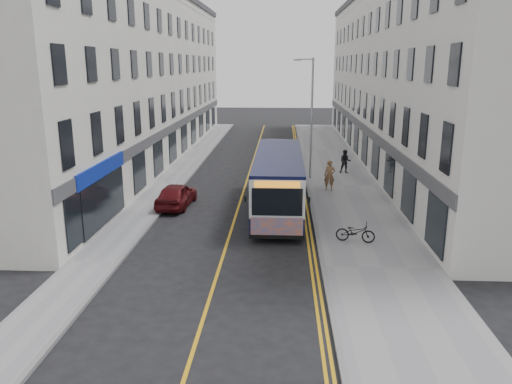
# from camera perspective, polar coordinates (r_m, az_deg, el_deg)

# --- Properties ---
(ground) EXTENTS (140.00, 140.00, 0.00)m
(ground) POSITION_cam_1_polar(r_m,az_deg,el_deg) (20.71, -3.76, -7.20)
(ground) COLOR black
(ground) RESTS_ON ground
(pavement_east) EXTENTS (4.50, 64.00, 0.12)m
(pavement_east) POSITION_cam_1_polar(r_m,az_deg,el_deg) (32.24, 9.91, 0.68)
(pavement_east) COLOR gray
(pavement_east) RESTS_ON ground
(pavement_west) EXTENTS (2.00, 64.00, 0.12)m
(pavement_west) POSITION_cam_1_polar(r_m,az_deg,el_deg) (32.85, -9.97, 0.94)
(pavement_west) COLOR gray
(pavement_west) RESTS_ON ground
(kerb_east) EXTENTS (0.18, 64.00, 0.13)m
(kerb_east) POSITION_cam_1_polar(r_m,az_deg,el_deg) (32.05, 5.91, 0.75)
(kerb_east) COLOR slate
(kerb_east) RESTS_ON ground
(kerb_west) EXTENTS (0.18, 64.00, 0.13)m
(kerb_west) POSITION_cam_1_polar(r_m,az_deg,el_deg) (32.64, -8.26, 0.93)
(kerb_west) COLOR slate
(kerb_west) RESTS_ON ground
(road_centre_line) EXTENTS (0.12, 64.00, 0.01)m
(road_centre_line) POSITION_cam_1_polar(r_m,az_deg,el_deg) (32.11, -1.24, 0.74)
(road_centre_line) COLOR orange
(road_centre_line) RESTS_ON ground
(road_dbl_yellow_inner) EXTENTS (0.10, 64.00, 0.01)m
(road_dbl_yellow_inner) POSITION_cam_1_polar(r_m,az_deg,el_deg) (32.05, 5.10, 0.65)
(road_dbl_yellow_inner) COLOR orange
(road_dbl_yellow_inner) RESTS_ON ground
(road_dbl_yellow_outer) EXTENTS (0.10, 64.00, 0.01)m
(road_dbl_yellow_outer) POSITION_cam_1_polar(r_m,az_deg,el_deg) (32.05, 5.46, 0.65)
(road_dbl_yellow_outer) COLOR orange
(road_dbl_yellow_outer) RESTS_ON ground
(terrace_east) EXTENTS (6.00, 46.00, 13.00)m
(terrace_east) POSITION_cam_1_polar(r_m,az_deg,el_deg) (41.14, 16.30, 12.35)
(terrace_east) COLOR silver
(terrace_east) RESTS_ON ground
(terrace_west) EXTENTS (6.00, 46.00, 13.00)m
(terrace_west) POSITION_cam_1_polar(r_m,az_deg,el_deg) (41.70, -13.05, 12.58)
(terrace_west) COLOR silver
(terrace_west) RESTS_ON ground
(streetlamp) EXTENTS (1.32, 0.18, 8.00)m
(streetlamp) POSITION_cam_1_polar(r_m,az_deg,el_deg) (33.31, 6.24, 8.80)
(streetlamp) COLOR #9D9FA5
(streetlamp) RESTS_ON ground
(city_bus) EXTENTS (2.47, 10.56, 3.07)m
(city_bus) POSITION_cam_1_polar(r_m,az_deg,el_deg) (26.27, 2.57, 1.36)
(city_bus) COLOR black
(city_bus) RESTS_ON ground
(bicycle) EXTENTS (1.76, 0.91, 0.88)m
(bicycle) POSITION_cam_1_polar(r_m,az_deg,el_deg) (22.07, 11.29, -4.52)
(bicycle) COLOR black
(bicycle) RESTS_ON pavement_east
(pedestrian_near) EXTENTS (0.71, 0.50, 1.84)m
(pedestrian_near) POSITION_cam_1_polar(r_m,az_deg,el_deg) (30.62, 8.41, 1.89)
(pedestrian_near) COLOR brown
(pedestrian_near) RESTS_ON pavement_east
(pedestrian_far) EXTENTS (0.86, 0.70, 1.65)m
(pedestrian_far) POSITION_cam_1_polar(r_m,az_deg,el_deg) (35.67, 10.17, 3.45)
(pedestrian_far) COLOR black
(pedestrian_far) RESTS_ON pavement_east
(car_white) EXTENTS (1.77, 4.77, 1.56)m
(car_white) POSITION_cam_1_polar(r_m,az_deg,el_deg) (40.86, 2.29, 4.83)
(car_white) COLOR white
(car_white) RESTS_ON ground
(car_maroon) EXTENTS (1.85, 4.01, 1.33)m
(car_maroon) POSITION_cam_1_polar(r_m,az_deg,el_deg) (27.61, -9.09, -0.32)
(car_maroon) COLOR #540E11
(car_maroon) RESTS_ON ground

